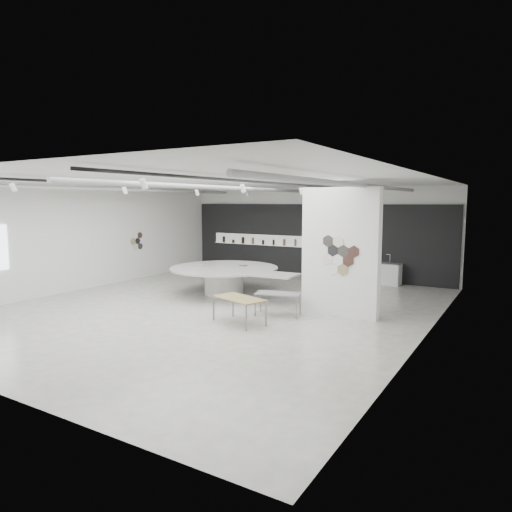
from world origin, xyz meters
The scene contains 7 objects.
room centered at (-0.09, 0.00, 2.07)m, with size 12.02×14.02×3.82m.
back_wall_display centered at (-0.08, 6.93, 1.54)m, with size 11.80×0.27×3.10m.
partition_column centered at (3.50, 1.00, 1.80)m, with size 2.20×0.38×3.60m.
display_island centered at (-0.95, 1.79, 0.62)m, with size 4.92×3.92×0.96m.
sample_table_wood centered at (1.53, -1.18, 0.64)m, with size 1.63×1.16×0.69m.
sample_table_stone centered at (2.01, 0.11, 0.59)m, with size 1.37×0.93×0.64m.
kitchen_counter centered at (3.14, 6.54, 0.43)m, with size 1.52×0.65×1.18m.
Camera 1 is at (7.97, -11.05, 3.20)m, focal length 32.00 mm.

